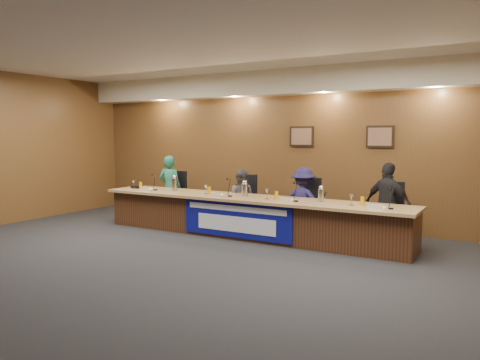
% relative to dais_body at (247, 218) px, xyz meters
% --- Properties ---
extents(floor, '(10.00, 10.00, 0.00)m').
position_rel_dais_body_xyz_m(floor, '(0.00, -2.40, -0.35)').
color(floor, black).
rests_on(floor, ground).
extents(ceiling, '(10.00, 8.00, 0.04)m').
position_rel_dais_body_xyz_m(ceiling, '(0.00, -2.40, 2.85)').
color(ceiling, silver).
rests_on(ceiling, wall_back).
extents(wall_back, '(10.00, 0.04, 3.20)m').
position_rel_dais_body_xyz_m(wall_back, '(0.00, 1.60, 1.25)').
color(wall_back, brown).
rests_on(wall_back, floor).
extents(soffit, '(10.00, 0.50, 0.50)m').
position_rel_dais_body_xyz_m(soffit, '(0.00, 1.35, 2.60)').
color(soffit, beige).
rests_on(soffit, wall_back).
extents(dais_body, '(6.00, 0.80, 0.70)m').
position_rel_dais_body_xyz_m(dais_body, '(0.00, 0.00, 0.00)').
color(dais_body, '#422413').
rests_on(dais_body, floor).
extents(dais_top, '(6.10, 0.95, 0.05)m').
position_rel_dais_body_xyz_m(dais_top, '(0.00, -0.05, 0.38)').
color(dais_top, '#9B784B').
rests_on(dais_top, dais_body).
extents(banner, '(2.20, 0.02, 0.65)m').
position_rel_dais_body_xyz_m(banner, '(0.00, -0.41, 0.03)').
color(banner, navy).
rests_on(banner, dais_body).
extents(banner_text_upper, '(2.00, 0.01, 0.10)m').
position_rel_dais_body_xyz_m(banner_text_upper, '(0.00, -0.43, 0.23)').
color(banner_text_upper, silver).
rests_on(banner_text_upper, banner).
extents(banner_text_lower, '(1.60, 0.01, 0.28)m').
position_rel_dais_body_xyz_m(banner_text_lower, '(0.00, -0.43, -0.05)').
color(banner_text_lower, silver).
rests_on(banner_text_lower, banner).
extents(wall_photo_left, '(0.52, 0.04, 0.42)m').
position_rel_dais_body_xyz_m(wall_photo_left, '(0.40, 1.57, 1.50)').
color(wall_photo_left, black).
rests_on(wall_photo_left, wall_back).
extents(wall_photo_right, '(0.52, 0.04, 0.42)m').
position_rel_dais_body_xyz_m(wall_photo_right, '(2.00, 1.57, 1.50)').
color(wall_photo_right, black).
rests_on(wall_photo_right, wall_back).
extents(panelist_a, '(0.58, 0.44, 1.43)m').
position_rel_dais_body_xyz_m(panelist_a, '(-2.27, 0.55, 0.37)').
color(panelist_a, '#1A5E4A').
rests_on(panelist_a, floor).
extents(panelist_b, '(0.66, 0.56, 1.20)m').
position_rel_dais_body_xyz_m(panelist_b, '(-0.47, 0.55, 0.25)').
color(panelist_b, '#4B4A4F').
rests_on(panelist_b, floor).
extents(panelist_c, '(0.85, 0.51, 1.28)m').
position_rel_dais_body_xyz_m(panelist_c, '(0.88, 0.55, 0.29)').
color(panelist_c, '#18143D').
rests_on(panelist_c, floor).
extents(panelist_d, '(0.90, 0.56, 1.42)m').
position_rel_dais_body_xyz_m(panelist_d, '(2.42, 0.55, 0.36)').
color(panelist_d, black).
rests_on(panelist_d, floor).
extents(office_chair_a, '(0.50, 0.50, 0.08)m').
position_rel_dais_body_xyz_m(office_chair_a, '(-2.27, 0.65, 0.13)').
color(office_chair_a, black).
rests_on(office_chair_a, floor).
extents(office_chair_b, '(0.54, 0.54, 0.08)m').
position_rel_dais_body_xyz_m(office_chair_b, '(-0.47, 0.65, 0.13)').
color(office_chair_b, black).
rests_on(office_chair_b, floor).
extents(office_chair_c, '(0.52, 0.52, 0.08)m').
position_rel_dais_body_xyz_m(office_chair_c, '(0.88, 0.65, 0.13)').
color(office_chair_c, black).
rests_on(office_chair_c, floor).
extents(office_chair_d, '(0.51, 0.51, 0.08)m').
position_rel_dais_body_xyz_m(office_chair_d, '(2.42, 0.65, 0.13)').
color(office_chair_d, black).
rests_on(office_chair_d, floor).
extents(nameplate_a, '(0.24, 0.08, 0.10)m').
position_rel_dais_body_xyz_m(nameplate_a, '(-2.25, -0.27, 0.45)').
color(nameplate_a, white).
rests_on(nameplate_a, dais_top).
extents(microphone_a, '(0.07, 0.07, 0.02)m').
position_rel_dais_body_xyz_m(microphone_a, '(-2.09, -0.13, 0.41)').
color(microphone_a, black).
rests_on(microphone_a, dais_top).
extents(juice_glass_a, '(0.06, 0.06, 0.15)m').
position_rel_dais_body_xyz_m(juice_glass_a, '(-2.52, -0.11, 0.47)').
color(juice_glass_a, '#E49D08').
rests_on(juice_glass_a, dais_top).
extents(water_glass_a, '(0.08, 0.08, 0.18)m').
position_rel_dais_body_xyz_m(water_glass_a, '(-2.69, -0.13, 0.49)').
color(water_glass_a, silver).
rests_on(water_glass_a, dais_top).
extents(nameplate_b, '(0.24, 0.08, 0.10)m').
position_rel_dais_body_xyz_m(nameplate_b, '(-0.50, -0.31, 0.45)').
color(nameplate_b, white).
rests_on(nameplate_b, dais_top).
extents(microphone_b, '(0.07, 0.07, 0.02)m').
position_rel_dais_body_xyz_m(microphone_b, '(-0.27, -0.17, 0.41)').
color(microphone_b, black).
rests_on(microphone_b, dais_top).
extents(juice_glass_b, '(0.06, 0.06, 0.15)m').
position_rel_dais_body_xyz_m(juice_glass_b, '(-0.76, -0.14, 0.47)').
color(juice_glass_b, '#E49D08').
rests_on(juice_glass_b, dais_top).
extents(water_glass_b, '(0.08, 0.08, 0.18)m').
position_rel_dais_body_xyz_m(water_glass_b, '(-0.85, -0.10, 0.49)').
color(water_glass_b, silver).
rests_on(water_glass_b, dais_top).
extents(nameplate_c, '(0.24, 0.08, 0.10)m').
position_rel_dais_body_xyz_m(nameplate_c, '(0.90, -0.28, 0.45)').
color(nameplate_c, white).
rests_on(nameplate_c, dais_top).
extents(microphone_c, '(0.07, 0.07, 0.02)m').
position_rel_dais_body_xyz_m(microphone_c, '(1.05, -0.15, 0.41)').
color(microphone_c, black).
rests_on(microphone_c, dais_top).
extents(juice_glass_c, '(0.06, 0.06, 0.15)m').
position_rel_dais_body_xyz_m(juice_glass_c, '(0.66, -0.13, 0.47)').
color(juice_glass_c, '#E49D08').
rests_on(juice_glass_c, dais_top).
extents(water_glass_c, '(0.08, 0.08, 0.18)m').
position_rel_dais_body_xyz_m(water_glass_c, '(0.47, -0.13, 0.49)').
color(water_glass_c, silver).
rests_on(water_glass_c, dais_top).
extents(nameplate_d, '(0.24, 0.08, 0.10)m').
position_rel_dais_body_xyz_m(nameplate_d, '(2.41, -0.28, 0.45)').
color(nameplate_d, white).
rests_on(nameplate_d, dais_top).
extents(microphone_d, '(0.07, 0.07, 0.02)m').
position_rel_dais_body_xyz_m(microphone_d, '(2.63, -0.17, 0.41)').
color(microphone_d, black).
rests_on(microphone_d, dais_top).
extents(juice_glass_d, '(0.06, 0.06, 0.15)m').
position_rel_dais_body_xyz_m(juice_glass_d, '(2.16, -0.06, 0.47)').
color(juice_glass_d, '#E49D08').
rests_on(juice_glass_d, dais_top).
extents(water_glass_d, '(0.08, 0.08, 0.18)m').
position_rel_dais_body_xyz_m(water_glass_d, '(1.99, -0.11, 0.49)').
color(water_glass_d, silver).
rests_on(water_glass_d, dais_top).
extents(carafe_left, '(0.12, 0.12, 0.26)m').
position_rel_dais_body_xyz_m(carafe_left, '(-1.70, 0.00, 0.53)').
color(carafe_left, silver).
rests_on(carafe_left, dais_top).
extents(carafe_mid, '(0.12, 0.12, 0.23)m').
position_rel_dais_body_xyz_m(carafe_mid, '(-0.06, 0.02, 0.52)').
color(carafe_mid, silver).
rests_on(carafe_mid, dais_top).
extents(carafe_right, '(0.11, 0.11, 0.22)m').
position_rel_dais_body_xyz_m(carafe_right, '(1.42, 0.04, 0.51)').
color(carafe_right, silver).
rests_on(carafe_right, dais_top).
extents(speakerphone, '(0.32, 0.32, 0.05)m').
position_rel_dais_body_xyz_m(speakerphone, '(-2.67, -0.02, 0.43)').
color(speakerphone, black).
rests_on(speakerphone, dais_top).
extents(paper_stack, '(0.26, 0.33, 0.01)m').
position_rel_dais_body_xyz_m(paper_stack, '(2.42, -0.13, 0.40)').
color(paper_stack, white).
rests_on(paper_stack, dais_top).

